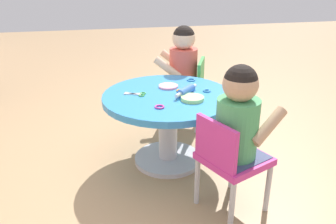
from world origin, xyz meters
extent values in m
plane|color=tan|center=(0.00, 0.00, 0.00)|extent=(10.00, 10.00, 0.00)
cylinder|color=silver|center=(0.00, 0.00, 0.01)|extent=(0.44, 0.44, 0.03)
cylinder|color=silver|center=(0.00, 0.00, 0.21)|extent=(0.12, 0.12, 0.43)
cylinder|color=#338CD1|center=(0.00, 0.00, 0.45)|extent=(0.81, 0.81, 0.04)
cylinder|color=#B7B7BC|center=(-0.60, -0.41, 0.14)|extent=(0.03, 0.03, 0.28)
cylinder|color=#B7B7BC|center=(-0.36, -0.30, 0.14)|extent=(0.03, 0.03, 0.28)
cylinder|color=#B7B7BC|center=(-0.70, -0.17, 0.14)|extent=(0.03, 0.03, 0.28)
cylinder|color=#B7B7BC|center=(-0.47, -0.07, 0.14)|extent=(0.03, 0.03, 0.28)
cube|color=#CC338C|center=(-0.53, -0.24, 0.30)|extent=(0.40, 0.40, 0.04)
cube|color=#CC338C|center=(-0.59, -0.12, 0.43)|extent=(0.26, 0.13, 0.22)
cube|color=#3F4772|center=(-0.53, -0.24, 0.30)|extent=(0.35, 0.36, 0.04)
cylinder|color=#4CA566|center=(-0.53, -0.24, 0.47)|extent=(0.21, 0.21, 0.30)
sphere|color=tan|center=(-0.53, -0.24, 0.70)|extent=(0.17, 0.17, 0.17)
sphere|color=black|center=(-0.53, -0.24, 0.71)|extent=(0.16, 0.16, 0.16)
cylinder|color=tan|center=(-0.59, -0.38, 0.49)|extent=(0.14, 0.22, 0.17)
cylinder|color=tan|center=(-0.39, -0.29, 0.49)|extent=(0.14, 0.22, 0.17)
cylinder|color=#B7B7BC|center=(0.71, -0.15, 0.14)|extent=(0.03, 0.03, 0.28)
cylinder|color=#B7B7BC|center=(0.47, -0.05, 0.14)|extent=(0.03, 0.03, 0.28)
cylinder|color=#B7B7BC|center=(0.61, -0.39, 0.14)|extent=(0.03, 0.03, 0.28)
cylinder|color=#B7B7BC|center=(0.37, -0.29, 0.14)|extent=(0.03, 0.03, 0.28)
cube|color=green|center=(0.54, -0.22, 0.30)|extent=(0.39, 0.39, 0.04)
cube|color=green|center=(0.49, -0.35, 0.43)|extent=(0.26, 0.13, 0.22)
cube|color=#3F4772|center=(0.54, -0.22, 0.30)|extent=(0.35, 0.36, 0.04)
cylinder|color=#D8594C|center=(0.54, -0.22, 0.47)|extent=(0.21, 0.21, 0.30)
sphere|color=beige|center=(0.54, -0.22, 0.70)|extent=(0.17, 0.17, 0.17)
sphere|color=black|center=(0.54, -0.22, 0.71)|extent=(0.16, 0.16, 0.16)
cylinder|color=beige|center=(0.68, -0.17, 0.49)|extent=(0.13, 0.22, 0.17)
cylinder|color=beige|center=(0.47, -0.09, 0.49)|extent=(0.13, 0.22, 0.17)
cylinder|color=#3F72CC|center=(-0.02, -0.11, 0.49)|extent=(0.14, 0.13, 0.05)
cylinder|color=white|center=(-0.09, -0.04, 0.49)|extent=(0.05, 0.05, 0.02)
cylinder|color=white|center=(0.05, -0.17, 0.49)|extent=(0.05, 0.05, 0.02)
cube|color=silver|center=(0.05, 0.21, 0.47)|extent=(0.03, 0.11, 0.01)
cube|color=silver|center=(0.05, 0.21, 0.47)|extent=(0.07, 0.10, 0.01)
torus|color=green|center=(0.04, 0.15, 0.47)|extent=(0.05, 0.05, 0.01)
torus|color=green|center=(0.01, 0.16, 0.47)|extent=(0.05, 0.05, 0.01)
cylinder|color=pink|center=(0.13, -0.03, 0.47)|extent=(0.13, 0.13, 0.01)
cylinder|color=#B2E58C|center=(-0.12, -0.12, 0.48)|extent=(0.14, 0.14, 0.02)
torus|color=#3F99D8|center=(0.24, -0.21, 0.47)|extent=(0.06, 0.06, 0.01)
torus|color=#3F99D8|center=(0.01, -0.25, 0.47)|extent=(0.05, 0.05, 0.01)
torus|color=orange|center=(0.04, -0.09, 0.47)|extent=(0.05, 0.05, 0.01)
torus|color=#D83FA5|center=(-0.20, 0.09, 0.47)|extent=(0.06, 0.06, 0.01)
camera|label=1|loc=(-2.01, 0.40, 1.23)|focal=38.06mm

